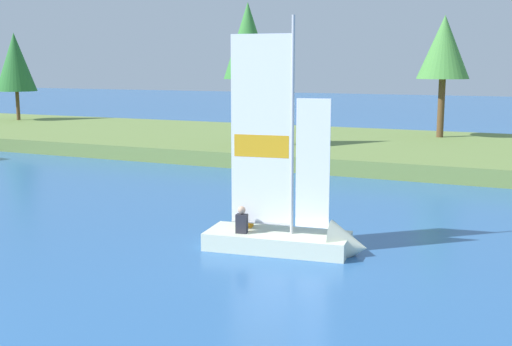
# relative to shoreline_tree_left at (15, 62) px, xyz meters

# --- Properties ---
(shore_bank) EXTENTS (80.00, 14.16, 0.71)m
(shore_bank) POSITION_rel_shoreline_tree_left_xyz_m (24.34, -2.55, -4.54)
(shore_bank) COLOR olive
(shore_bank) RESTS_ON ground
(shoreline_tree_left) EXTENTS (2.87, 2.87, 6.28)m
(shoreline_tree_left) POSITION_rel_shoreline_tree_left_xyz_m (0.00, 0.00, 0.00)
(shoreline_tree_left) COLOR brown
(shoreline_tree_left) RESTS_ON shore_bank
(shoreline_tree_midleft) EXTENTS (2.35, 2.35, 6.94)m
(shoreline_tree_midleft) POSITION_rel_shoreline_tree_left_xyz_m (21.93, -7.08, 0.85)
(shoreline_tree_midleft) COLOR brown
(shoreline_tree_midleft) RESTS_ON shore_bank
(shoreline_tree_centre) EXTENTS (2.84, 2.84, 6.65)m
(shoreline_tree_centre) POSITION_rel_shoreline_tree_left_xyz_m (29.92, 1.07, 0.71)
(shoreline_tree_centre) COLOR brown
(shoreline_tree_centre) RESTS_ON shore_bank
(sailboat) EXTENTS (4.24, 1.89, 6.27)m
(sailboat) POSITION_rel_shoreline_tree_left_xyz_m (29.83, -20.76, -4.43)
(sailboat) COLOR silver
(sailboat) RESTS_ON ground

